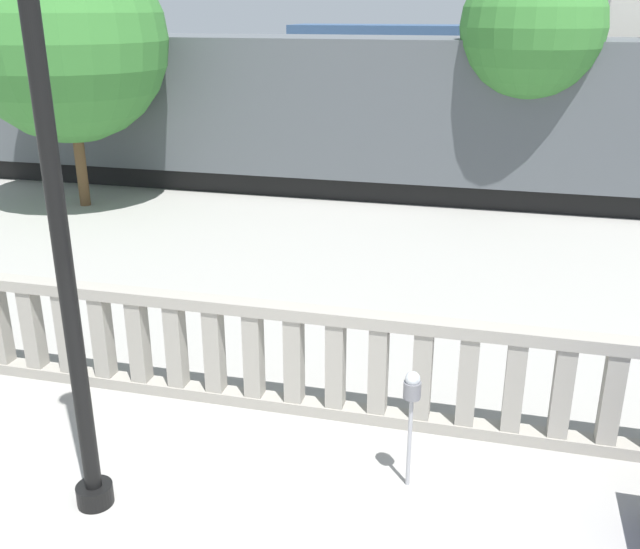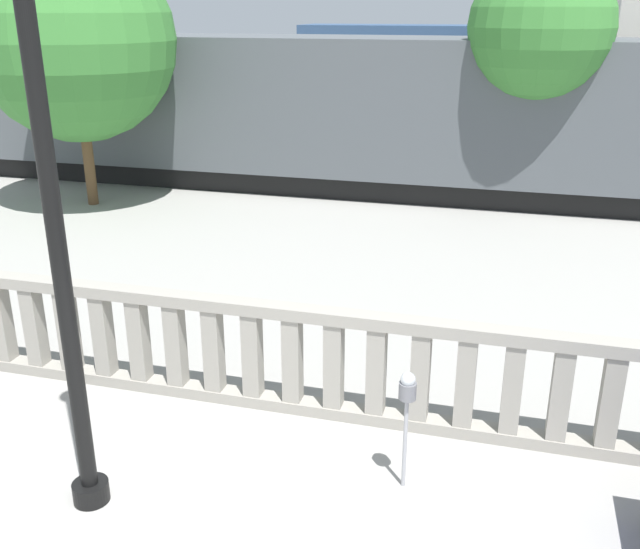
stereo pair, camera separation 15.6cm
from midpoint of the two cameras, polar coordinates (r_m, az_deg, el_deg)
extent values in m
cube|color=gray|center=(8.35, 1.63, -10.78)|extent=(17.42, 0.24, 0.14)
cube|color=gray|center=(7.80, 1.71, -3.39)|extent=(17.42, 0.24, 0.14)
cube|color=gray|center=(9.93, -23.70, -3.48)|extent=(0.20, 0.20, 1.03)
cube|color=gray|center=(9.64, -21.44, -3.86)|extent=(0.20, 0.20, 1.03)
cube|color=gray|center=(9.37, -19.03, -4.25)|extent=(0.20, 0.20, 1.03)
cube|color=gray|center=(9.12, -16.49, -4.65)|extent=(0.20, 0.20, 1.03)
cube|color=gray|center=(8.88, -13.80, -5.07)|extent=(0.20, 0.20, 1.03)
cube|color=gray|center=(8.67, -10.97, -5.49)|extent=(0.20, 0.20, 1.03)
cube|color=gray|center=(8.48, -8.00, -5.93)|extent=(0.20, 0.20, 1.03)
cube|color=gray|center=(8.31, -4.89, -6.36)|extent=(0.20, 0.20, 1.03)
cube|color=gray|center=(8.17, -1.67, -6.79)|extent=(0.20, 0.20, 1.03)
cube|color=gray|center=(8.06, 1.67, -7.21)|extent=(0.20, 0.20, 1.03)
cube|color=gray|center=(7.97, 5.09, -7.62)|extent=(0.20, 0.20, 1.03)
cube|color=gray|center=(7.91, 8.59, -8.01)|extent=(0.20, 0.20, 1.03)
cube|color=gray|center=(7.89, 12.12, -8.37)|extent=(0.20, 0.20, 1.03)
cube|color=gray|center=(7.89, 15.68, -8.70)|extent=(0.20, 0.20, 1.03)
cube|color=gray|center=(7.92, 19.22, -9.00)|extent=(0.20, 0.20, 1.03)
cube|color=gray|center=(7.98, 22.73, -9.26)|extent=(0.20, 0.20, 1.03)
cylinder|color=black|center=(7.39, -17.25, -16.24)|extent=(0.34, 0.34, 0.20)
cylinder|color=black|center=(6.29, -19.55, 1.74)|extent=(0.15, 0.15, 4.62)
cylinder|color=#99999E|center=(7.09, 7.46, -13.21)|extent=(0.04, 0.04, 0.98)
cylinder|color=slate|center=(6.79, 7.68, -9.20)|extent=(0.17, 0.17, 0.17)
sphere|color=#B2B7BC|center=(6.74, 7.73, -8.33)|extent=(0.14, 0.14, 0.14)
cube|color=black|center=(18.50, 2.04, 7.68)|extent=(19.82, 2.18, 0.55)
cube|color=#4C5156|center=(18.17, 2.11, 13.44)|extent=(20.22, 2.72, 3.20)
cube|color=black|center=(29.73, 18.49, 11.59)|extent=(19.78, 2.08, 0.55)
cube|color=navy|center=(29.53, 18.92, 15.18)|extent=(20.19, 2.60, 3.20)
cylinder|color=brown|center=(17.71, -17.77, 8.63)|extent=(0.25, 0.25, 2.06)
sphere|color=#387A33|center=(17.40, -18.77, 17.33)|extent=(4.46, 4.46, 4.46)
cylinder|color=brown|center=(16.93, 16.59, 9.63)|extent=(0.41, 0.41, 2.86)
sphere|color=#387A33|center=(16.67, 17.53, 18.37)|extent=(3.09, 3.09, 3.09)
camera|label=1|loc=(0.08, -89.49, 0.19)|focal=40.00mm
camera|label=2|loc=(0.08, 90.51, -0.19)|focal=40.00mm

